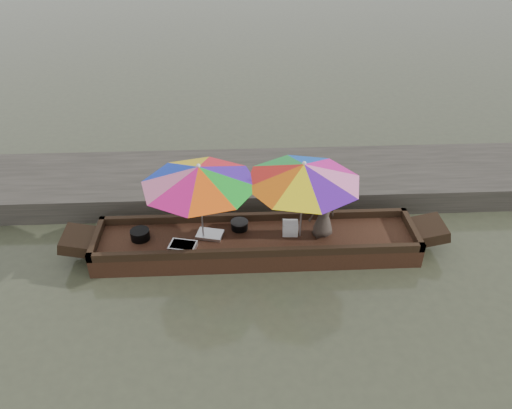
{
  "coord_description": "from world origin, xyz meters",
  "views": [
    {
      "loc": [
        -0.37,
        -7.34,
        5.87
      ],
      "look_at": [
        0.0,
        0.1,
        1.0
      ],
      "focal_mm": 35.0,
      "sensor_mm": 36.0,
      "label": 1
    }
  ],
  "objects_px": {
    "boat_hull": "(256,245)",
    "tray_scallop": "(210,235)",
    "charcoal_grill": "(239,225)",
    "vendor": "(323,212)",
    "umbrella_stern": "(302,200)",
    "supply_bag": "(290,228)",
    "cooking_pot": "(140,235)",
    "umbrella_bow": "(201,203)",
    "tray_crayfish": "(183,246)"
  },
  "relations": [
    {
      "from": "tray_crayfish",
      "to": "umbrella_stern",
      "type": "relative_size",
      "value": 0.23
    },
    {
      "from": "vendor",
      "to": "umbrella_stern",
      "type": "xyz_separation_m",
      "value": [
        -0.4,
        -0.0,
        0.25
      ]
    },
    {
      "from": "boat_hull",
      "to": "charcoal_grill",
      "type": "xyz_separation_m",
      "value": [
        -0.3,
        0.28,
        0.25
      ]
    },
    {
      "from": "boat_hull",
      "to": "vendor",
      "type": "height_order",
      "value": "vendor"
    },
    {
      "from": "boat_hull",
      "to": "vendor",
      "type": "xyz_separation_m",
      "value": [
        1.21,
        0.0,
        0.7
      ]
    },
    {
      "from": "vendor",
      "to": "umbrella_bow",
      "type": "height_order",
      "value": "umbrella_bow"
    },
    {
      "from": "tray_crayfish",
      "to": "umbrella_bow",
      "type": "distance_m",
      "value": 0.86
    },
    {
      "from": "supply_bag",
      "to": "vendor",
      "type": "xyz_separation_m",
      "value": [
        0.58,
        -0.07,
        0.39
      ]
    },
    {
      "from": "boat_hull",
      "to": "charcoal_grill",
      "type": "bearing_deg",
      "value": 137.39
    },
    {
      "from": "umbrella_stern",
      "to": "tray_crayfish",
      "type": "bearing_deg",
      "value": -172.76
    },
    {
      "from": "supply_bag",
      "to": "umbrella_stern",
      "type": "distance_m",
      "value": 0.67
    },
    {
      "from": "cooking_pot",
      "to": "umbrella_bow",
      "type": "bearing_deg",
      "value": -2.84
    },
    {
      "from": "boat_hull",
      "to": "tray_scallop",
      "type": "xyz_separation_m",
      "value": [
        -0.85,
        0.08,
        0.21
      ]
    },
    {
      "from": "cooking_pot",
      "to": "tray_crayfish",
      "type": "relative_size",
      "value": 0.74
    },
    {
      "from": "tray_scallop",
      "to": "tray_crayfish",
      "type": "bearing_deg",
      "value": -143.31
    },
    {
      "from": "vendor",
      "to": "umbrella_stern",
      "type": "bearing_deg",
      "value": -19.27
    },
    {
      "from": "vendor",
      "to": "cooking_pot",
      "type": "bearing_deg",
      "value": -20.73
    },
    {
      "from": "umbrella_bow",
      "to": "umbrella_stern",
      "type": "xyz_separation_m",
      "value": [
        1.77,
        0.0,
        0.0
      ]
    },
    {
      "from": "tray_scallop",
      "to": "umbrella_stern",
      "type": "xyz_separation_m",
      "value": [
        1.66,
        -0.08,
        0.74
      ]
    },
    {
      "from": "tray_scallop",
      "to": "vendor",
      "type": "xyz_separation_m",
      "value": [
        2.06,
        -0.08,
        0.49
      ]
    },
    {
      "from": "cooking_pot",
      "to": "tray_crayfish",
      "type": "bearing_deg",
      "value": -22.36
    },
    {
      "from": "charcoal_grill",
      "to": "umbrella_bow",
      "type": "relative_size",
      "value": 0.15
    },
    {
      "from": "cooking_pot",
      "to": "vendor",
      "type": "bearing_deg",
      "value": -0.92
    },
    {
      "from": "tray_crayfish",
      "to": "umbrella_stern",
      "type": "bearing_deg",
      "value": 7.24
    },
    {
      "from": "supply_bag",
      "to": "umbrella_bow",
      "type": "bearing_deg",
      "value": -177.5
    },
    {
      "from": "cooking_pot",
      "to": "charcoal_grill",
      "type": "xyz_separation_m",
      "value": [
        1.82,
        0.22,
        -0.02
      ]
    },
    {
      "from": "charcoal_grill",
      "to": "vendor",
      "type": "xyz_separation_m",
      "value": [
        1.51,
        -0.27,
        0.45
      ]
    },
    {
      "from": "boat_hull",
      "to": "vendor",
      "type": "relative_size",
      "value": 5.65
    },
    {
      "from": "tray_crayfish",
      "to": "supply_bag",
      "type": "bearing_deg",
      "value": 9.89
    },
    {
      "from": "umbrella_stern",
      "to": "cooking_pot",
      "type": "bearing_deg",
      "value": 178.88
    },
    {
      "from": "tray_crayfish",
      "to": "supply_bag",
      "type": "height_order",
      "value": "supply_bag"
    },
    {
      "from": "tray_crayfish",
      "to": "vendor",
      "type": "bearing_deg",
      "value": 6.19
    },
    {
      "from": "tray_crayfish",
      "to": "vendor",
      "type": "distance_m",
      "value": 2.59
    },
    {
      "from": "tray_scallop",
      "to": "supply_bag",
      "type": "bearing_deg",
      "value": -0.38
    },
    {
      "from": "umbrella_bow",
      "to": "umbrella_stern",
      "type": "relative_size",
      "value": 0.99
    },
    {
      "from": "charcoal_grill",
      "to": "umbrella_stern",
      "type": "xyz_separation_m",
      "value": [
        1.11,
        -0.28,
        0.7
      ]
    },
    {
      "from": "supply_bag",
      "to": "charcoal_grill",
      "type": "bearing_deg",
      "value": 167.38
    },
    {
      "from": "boat_hull",
      "to": "tray_crayfish",
      "type": "relative_size",
      "value": 12.57
    },
    {
      "from": "cooking_pot",
      "to": "tray_scallop",
      "type": "xyz_separation_m",
      "value": [
        1.27,
        0.02,
        -0.06
      ]
    },
    {
      "from": "cooking_pot",
      "to": "vendor",
      "type": "xyz_separation_m",
      "value": [
        3.32,
        -0.05,
        0.43
      ]
    },
    {
      "from": "vendor",
      "to": "umbrella_stern",
      "type": "distance_m",
      "value": 0.47
    },
    {
      "from": "tray_scallop",
      "to": "umbrella_stern",
      "type": "bearing_deg",
      "value": -2.75
    },
    {
      "from": "charcoal_grill",
      "to": "umbrella_bow",
      "type": "bearing_deg",
      "value": -157.27
    },
    {
      "from": "boat_hull",
      "to": "umbrella_stern",
      "type": "distance_m",
      "value": 1.25
    },
    {
      "from": "cooking_pot",
      "to": "supply_bag",
      "type": "xyz_separation_m",
      "value": [
        2.75,
        0.01,
        0.04
      ]
    },
    {
      "from": "charcoal_grill",
      "to": "umbrella_stern",
      "type": "distance_m",
      "value": 1.34
    },
    {
      "from": "boat_hull",
      "to": "supply_bag",
      "type": "distance_m",
      "value": 0.7
    },
    {
      "from": "tray_scallop",
      "to": "umbrella_bow",
      "type": "bearing_deg",
      "value": -145.49
    },
    {
      "from": "tray_scallop",
      "to": "vendor",
      "type": "distance_m",
      "value": 2.12
    },
    {
      "from": "tray_scallop",
      "to": "charcoal_grill",
      "type": "distance_m",
      "value": 0.59
    }
  ]
}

